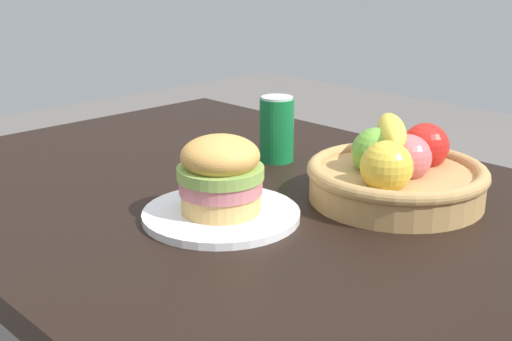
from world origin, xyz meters
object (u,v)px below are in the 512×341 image
at_px(sandwich, 222,175).
at_px(soda_can, 277,129).
at_px(plate, 223,215).
at_px(fruit_basket, 396,171).

bearing_deg(sandwich, soda_can, 119.14).
distance_m(plate, soda_can, 0.32).
relative_size(sandwich, fruit_basket, 0.45).
distance_m(soda_can, fruit_basket, 0.29).
bearing_deg(sandwich, fruit_basket, 62.30).
bearing_deg(fruit_basket, plate, -117.70).
height_order(sandwich, fruit_basket, fruit_basket).
xyz_separation_m(plate, soda_can, (-0.15, 0.27, 0.06)).
distance_m(sandwich, soda_can, 0.31).
xyz_separation_m(plate, sandwich, (-0.00, 0.00, 0.06)).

